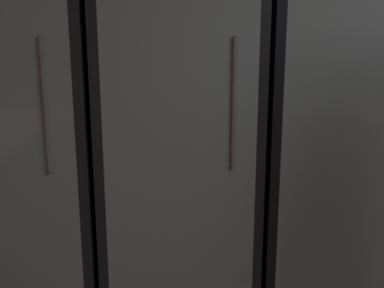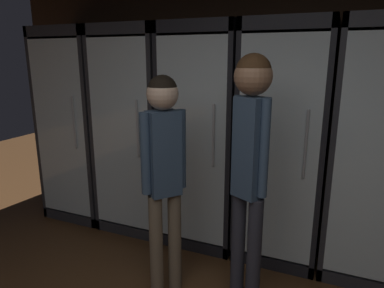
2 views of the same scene
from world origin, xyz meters
name	(u,v)px [view 1 (image 1 of 2)]	position (x,y,z in m)	size (l,w,h in m)	color
cooler_far_left	(18,123)	(-2.15, 2.73, 0.97)	(0.68, 0.60, 1.97)	#2B2B30
cooler_left	(175,120)	(-1.45, 2.73, 0.97)	(0.68, 0.60, 1.97)	#2B2B30
cooler_center	(321,117)	(-0.75, 2.73, 0.97)	(0.68, 0.60, 1.97)	black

